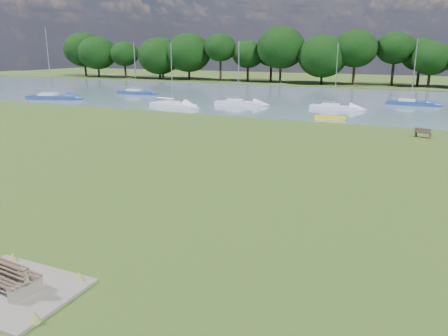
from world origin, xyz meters
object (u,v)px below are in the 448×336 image
at_px(bench_pair, 9,277).
at_px(sailboat_7, 52,96).
at_px(kayak, 330,118).
at_px(riverbank_bench, 423,133).
at_px(sailboat_8, 334,106).
at_px(sailboat_1, 136,91).
at_px(sailboat_5, 410,102).
at_px(sailboat_0, 172,103).
at_px(sailboat_3, 238,102).

relative_size(bench_pair, sailboat_7, 0.19).
bearing_deg(sailboat_7, kayak, -21.10).
height_order(riverbank_bench, sailboat_8, sailboat_8).
relative_size(kayak, sailboat_1, 0.40).
bearing_deg(bench_pair, sailboat_5, 85.19).
distance_m(kayak, sailboat_8, 8.23).
bearing_deg(sailboat_8, sailboat_7, -169.89).
distance_m(sailboat_5, sailboat_8, 11.71).
bearing_deg(riverbank_bench, bench_pair, -87.55).
xyz_separation_m(bench_pair, sailboat_5, (9.75, 54.25, 0.03)).
distance_m(sailboat_0, sailboat_1, 17.32).
xyz_separation_m(bench_pair, sailboat_3, (-10.76, 44.55, 0.04)).
bearing_deg(sailboat_8, riverbank_bench, -53.75).
height_order(kayak, sailboat_1, sailboat_1).
distance_m(riverbank_bench, sailboat_1, 47.12).
bearing_deg(kayak, sailboat_3, 148.65).
xyz_separation_m(sailboat_1, sailboat_3, (20.65, -6.53, 0.01)).
relative_size(riverbank_bench, sailboat_0, 0.18).
distance_m(sailboat_0, sailboat_3, 8.52).
height_order(sailboat_0, sailboat_7, sailboat_7).
bearing_deg(bench_pair, riverbank_bench, 75.39).
relative_size(bench_pair, sailboat_3, 0.24).
height_order(sailboat_3, sailboat_7, sailboat_7).
height_order(bench_pair, sailboat_8, sailboat_8).
bearing_deg(bench_pair, sailboat_0, 119.58).
xyz_separation_m(sailboat_1, sailboat_5, (41.16, 3.17, -0.00)).
xyz_separation_m(sailboat_3, sailboat_5, (20.51, 9.71, -0.02)).
distance_m(kayak, sailboat_3, 14.80).
height_order(kayak, sailboat_0, sailboat_0).
xyz_separation_m(kayak, sailboat_7, (-40.89, 1.97, 0.38)).
height_order(sailboat_3, sailboat_8, sailboat_3).
distance_m(bench_pair, sailboat_3, 45.83).
distance_m(sailboat_3, sailboat_5, 22.69).
bearing_deg(sailboat_7, sailboat_8, -9.51).
bearing_deg(sailboat_1, sailboat_7, -125.26).
bearing_deg(sailboat_8, bench_pair, -90.34).
xyz_separation_m(riverbank_bench, sailboat_3, (-22.25, 12.96, 0.12)).
bearing_deg(sailboat_5, sailboat_7, -160.50).
bearing_deg(sailboat_8, sailboat_0, -161.33).
bearing_deg(kayak, sailboat_8, 93.26).
relative_size(sailboat_1, sailboat_8, 1.04).
xyz_separation_m(kayak, sailboat_5, (7.24, 16.25, 0.32)).
distance_m(riverbank_bench, sailboat_8, 17.75).
height_order(sailboat_0, sailboat_5, sailboat_5).
height_order(riverbank_bench, sailboat_3, sailboat_3).
xyz_separation_m(bench_pair, sailboat_0, (-18.02, 40.08, -0.04)).
height_order(riverbank_bench, sailboat_0, sailboat_0).
height_order(sailboat_0, sailboat_3, sailboat_3).
relative_size(sailboat_5, sailboat_7, 0.84).
xyz_separation_m(sailboat_1, sailboat_8, (32.72, -4.94, -0.08)).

